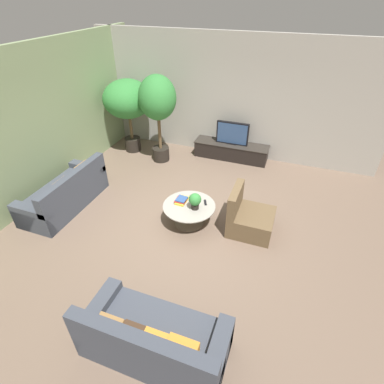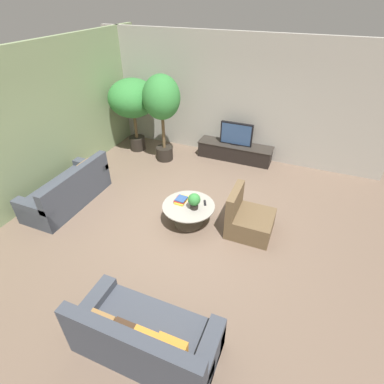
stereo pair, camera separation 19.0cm
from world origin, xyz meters
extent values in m
plane|color=brown|center=(0.00, 0.00, 0.00)|extent=(24.00, 24.00, 0.00)
cube|color=#A39E93|center=(0.00, 3.26, 1.50)|extent=(7.40, 0.12, 3.00)
cube|color=gray|center=(-3.26, 0.20, 1.50)|extent=(0.12, 7.40, 3.00)
cube|color=black|center=(0.19, 2.94, 0.21)|extent=(1.90, 0.48, 0.42)
cube|color=#2D2823|center=(0.19, 2.94, 0.41)|extent=(1.93, 0.50, 0.02)
cube|color=black|center=(0.19, 2.94, 0.71)|extent=(0.83, 0.08, 0.58)
cube|color=navy|center=(0.19, 2.90, 0.71)|extent=(0.76, 0.00, 0.52)
cube|color=black|center=(0.19, 2.94, 0.43)|extent=(0.25, 0.13, 0.02)
cylinder|color=#756656|center=(0.09, 0.05, 0.01)|extent=(0.54, 0.54, 0.02)
cylinder|color=#756656|center=(0.09, 0.05, 0.21)|extent=(0.10, 0.10, 0.41)
cylinder|color=gray|center=(0.09, 0.05, 0.42)|extent=(0.99, 0.99, 0.02)
cube|color=#3D424C|center=(-2.55, -0.28, 0.21)|extent=(0.84, 1.88, 0.42)
cube|color=#3D424C|center=(-2.21, -0.28, 0.63)|extent=(0.16, 1.88, 0.42)
cube|color=#3D424C|center=(-2.55, 0.56, 0.27)|extent=(0.84, 0.20, 0.54)
cube|color=#3D424C|center=(-2.55, -1.13, 0.27)|extent=(0.84, 0.20, 0.54)
cube|color=olive|center=(-2.37, 0.20, 0.59)|extent=(0.17, 0.38, 0.36)
cube|color=olive|center=(-2.37, -0.12, 0.55)|extent=(0.13, 0.28, 0.26)
cube|color=olive|center=(-2.37, -0.44, 0.58)|extent=(0.15, 0.36, 0.34)
cube|color=#B23328|center=(-2.37, -0.77, 0.55)|extent=(0.15, 0.30, 0.28)
cube|color=#3D424C|center=(0.56, -2.39, 0.21)|extent=(1.78, 0.84, 0.42)
cube|color=#3D424C|center=(0.56, -2.73, 0.63)|extent=(1.78, 0.16, 0.42)
cube|color=#3D424C|center=(1.35, -2.39, 0.27)|extent=(0.20, 0.84, 0.54)
cube|color=#3D424C|center=(-0.23, -2.39, 0.27)|extent=(0.20, 0.84, 0.54)
cube|color=orange|center=(1.00, -2.57, 0.57)|extent=(0.34, 0.14, 0.31)
cube|color=orange|center=(0.71, -2.57, 0.56)|extent=(0.32, 0.15, 0.30)
cube|color=#422D1E|center=(0.41, -2.57, 0.55)|extent=(0.28, 0.13, 0.26)
cube|color=olive|center=(0.12, -2.57, 0.56)|extent=(0.31, 0.17, 0.30)
cube|color=brown|center=(1.24, 0.26, 0.20)|extent=(0.80, 0.76, 0.40)
cube|color=brown|center=(0.91, 0.26, 0.63)|extent=(0.14, 0.76, 0.46)
cylinder|color=black|center=(-2.49, 2.47, 0.18)|extent=(0.43, 0.43, 0.36)
cylinder|color=brown|center=(-2.49, 2.47, 0.66)|extent=(0.08, 0.08, 0.59)
ellipsoid|color=#337F38|center=(-2.49, 2.47, 1.44)|extent=(1.24, 1.24, 0.97)
cylinder|color=black|center=(-1.52, 2.22, 0.17)|extent=(0.43, 0.43, 0.34)
cylinder|color=brown|center=(-1.52, 2.22, 0.73)|extent=(0.08, 0.08, 0.77)
ellipsoid|color=#337F38|center=(-1.52, 2.22, 1.65)|extent=(0.90, 0.90, 1.06)
cylinder|color=black|center=(0.22, 0.01, 0.48)|extent=(0.15, 0.15, 0.10)
sphere|color=#337F38|center=(0.22, 0.01, 0.63)|extent=(0.23, 0.23, 0.23)
cube|color=gold|center=(-0.09, 0.13, 0.45)|extent=(0.19, 0.32, 0.04)
cube|color=#A32823|center=(-0.10, 0.11, 0.48)|extent=(0.21, 0.23, 0.02)
cube|color=#2D4C84|center=(-0.09, 0.11, 0.50)|extent=(0.20, 0.22, 0.02)
cube|color=black|center=(0.35, 0.24, 0.44)|extent=(0.10, 0.16, 0.02)
camera|label=1|loc=(1.67, -4.11, 3.83)|focal=28.00mm
camera|label=2|loc=(1.85, -4.04, 3.83)|focal=28.00mm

